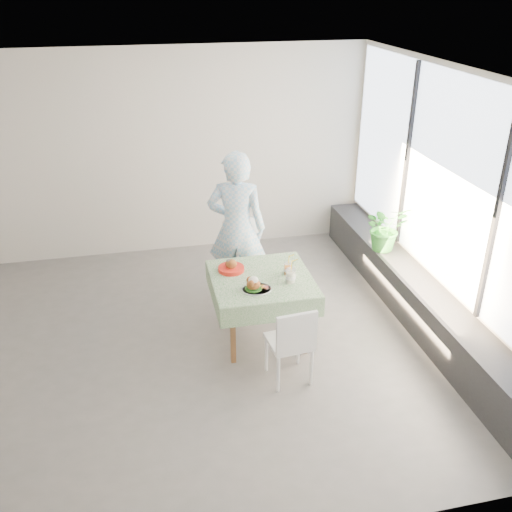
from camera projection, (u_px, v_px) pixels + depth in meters
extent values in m
plane|color=#5C5957|center=(172.00, 348.00, 6.09)|extent=(6.00, 6.00, 0.00)
plane|color=white|center=(150.00, 77.00, 4.84)|extent=(6.00, 6.00, 0.00)
cube|color=beige|center=(149.00, 155.00, 7.65)|extent=(6.00, 0.02, 2.80)
cube|color=beige|center=(194.00, 398.00, 3.28)|extent=(6.00, 0.02, 2.80)
cube|color=beige|center=(447.00, 204.00, 6.05)|extent=(0.02, 5.00, 2.80)
cube|color=#D1E0F9|center=(448.00, 181.00, 5.93)|extent=(0.01, 4.80, 2.18)
cube|color=black|center=(416.00, 299.00, 6.52)|extent=(0.40, 4.80, 0.50)
cube|color=brown|center=(262.00, 280.00, 5.97)|extent=(0.91, 0.91, 0.04)
cube|color=beige|center=(262.00, 278.00, 5.96)|extent=(1.05, 1.05, 0.01)
cube|color=white|center=(248.00, 262.00, 6.81)|extent=(0.53, 0.53, 0.04)
cube|color=white|center=(242.00, 237.00, 6.87)|extent=(0.46, 0.12, 0.46)
cube|color=white|center=(289.00, 342.00, 5.47)|extent=(0.43, 0.43, 0.04)
cube|color=white|center=(297.00, 333.00, 5.22)|extent=(0.40, 0.08, 0.40)
imported|color=#99D3F5|center=(237.00, 229.00, 6.63)|extent=(0.78, 0.63, 1.86)
cylinder|color=white|center=(257.00, 289.00, 5.71)|extent=(0.30, 0.30, 0.02)
cylinder|color=#1B5715|center=(253.00, 289.00, 5.70)|extent=(0.17, 0.17, 0.02)
ellipsoid|color=brown|center=(253.00, 284.00, 5.68)|extent=(0.14, 0.13, 0.11)
ellipsoid|color=white|center=(253.00, 280.00, 5.66)|extent=(0.10, 0.10, 0.07)
cylinder|color=maroon|center=(266.00, 287.00, 5.71)|extent=(0.05, 0.05, 0.03)
cylinder|color=white|center=(288.00, 269.00, 6.00)|extent=(0.09, 0.09, 0.12)
cylinder|color=orange|center=(288.00, 270.00, 6.00)|extent=(0.08, 0.08, 0.09)
cylinder|color=white|center=(288.00, 263.00, 5.97)|extent=(0.09, 0.09, 0.01)
cylinder|color=yellow|center=(289.00, 259.00, 5.95)|extent=(0.01, 0.03, 0.17)
cylinder|color=white|center=(291.00, 276.00, 5.83)|extent=(0.10, 0.10, 0.15)
cylinder|color=white|center=(291.00, 277.00, 5.84)|extent=(0.09, 0.09, 0.11)
cylinder|color=white|center=(291.00, 269.00, 5.80)|extent=(0.11, 0.11, 0.01)
cylinder|color=yellow|center=(292.00, 265.00, 5.78)|extent=(0.01, 0.04, 0.20)
cylinder|color=red|center=(231.00, 269.00, 6.08)|extent=(0.28, 0.28, 0.04)
cylinder|color=white|center=(231.00, 268.00, 6.08)|extent=(0.23, 0.23, 0.02)
ellipsoid|color=brown|center=(231.00, 264.00, 6.06)|extent=(0.12, 0.12, 0.11)
imported|color=#287A29|center=(385.00, 228.00, 7.00)|extent=(0.56, 0.50, 0.58)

